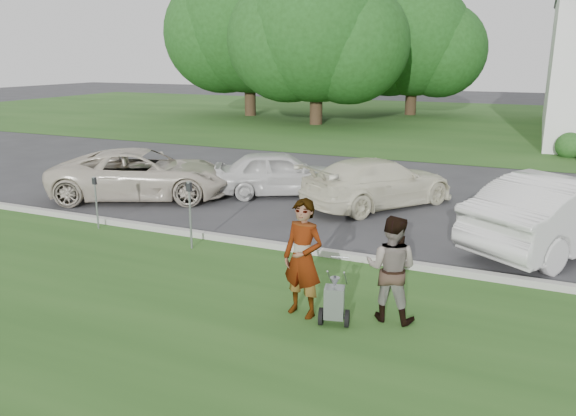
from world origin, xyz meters
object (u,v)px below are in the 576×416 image
Objects in this scene: tree_far at (249,29)px; parking_meter_near at (190,207)px; striping_cart at (334,303)px; parking_meter_far at (96,196)px; tree_back at (414,45)px; person_left at (303,259)px; car_a at (142,174)px; car_c at (379,182)px; car_d at (564,213)px; tree_left at (317,36)px; car_b at (280,173)px; person_right at (391,269)px.

parking_meter_near is (11.67, -25.15, -4.76)m from tree_far.
striping_cart is 0.77× the size of parking_meter_far.
person_left is at bearing -81.06° from tree_back.
tree_far is 23.83m from car_a.
parking_meter_far is at bearing 173.56° from parking_meter_near.
car_a reaches higher than striping_cart.
parking_meter_near reaches higher than car_c.
car_a is 1.12× the size of car_c.
tree_back is 1.95× the size of car_d.
parking_meter_far is 0.26× the size of car_d.
tree_far is (-6.00, 3.00, 0.58)m from tree_left.
person_left is 3.92m from parking_meter_near.
car_c is at bearing 107.33° from person_left.
parking_meter_far is at bearing -82.60° from tree_left.
parking_meter_near is 0.29× the size of car_a.
tree_far is 9.15× the size of parking_meter_far.
car_c reaches higher than parking_meter_far.
car_c is (3.00, -0.07, -0.00)m from car_b.
person_left reaches higher than parking_meter_far.
person_left reaches higher than car_b.
car_a is at bearing 155.85° from person_left.
striping_cart is at bearing -80.10° from tree_back.
tree_far is 31.88m from striping_cart.
tree_left is at bearing -18.99° from car_a.
car_d is (2.54, 4.73, -0.03)m from person_right.
car_c is at bearing 62.04° from parking_meter_near.
striping_cart is 4.52m from parking_meter_near.
tree_left is 10.90× the size of striping_cart.
car_d is (12.90, -19.00, -4.30)m from tree_left.
tree_back is (10.00, 5.00, -0.97)m from tree_far.
parking_meter_near is at bearing -17.25° from person_right.
person_left is 1.49× the size of parking_meter_far.
tree_left is at bearing 122.53° from person_left.
person_right is 0.33× the size of car_a.
car_a is 1.31× the size of car_b.
parking_meter_near is at bearing -86.83° from tree_back.
striping_cart is (15.63, -27.27, -5.33)m from tree_far.
parking_meter_far is at bearing 74.70° from car_c.
parking_meter_near reaches higher than car_b.
tree_left reaches higher than person_left.
car_b is (-4.24, 7.30, 0.29)m from striping_cart.
tree_back is at bearing 26.56° from tree_far.
car_d is at bearing -133.07° from car_b.
car_a is (1.91, -18.92, -4.40)m from tree_left.
car_a is at bearing 139.30° from parking_meter_near.
striping_cart is at bearing -60.17° from tree_far.
tree_far is at bearing 106.79° from striping_cart.
car_d is (18.90, -22.00, -4.88)m from tree_far.
tree_back reaches higher than car_b.
car_d is at bearing -55.83° from tree_left.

